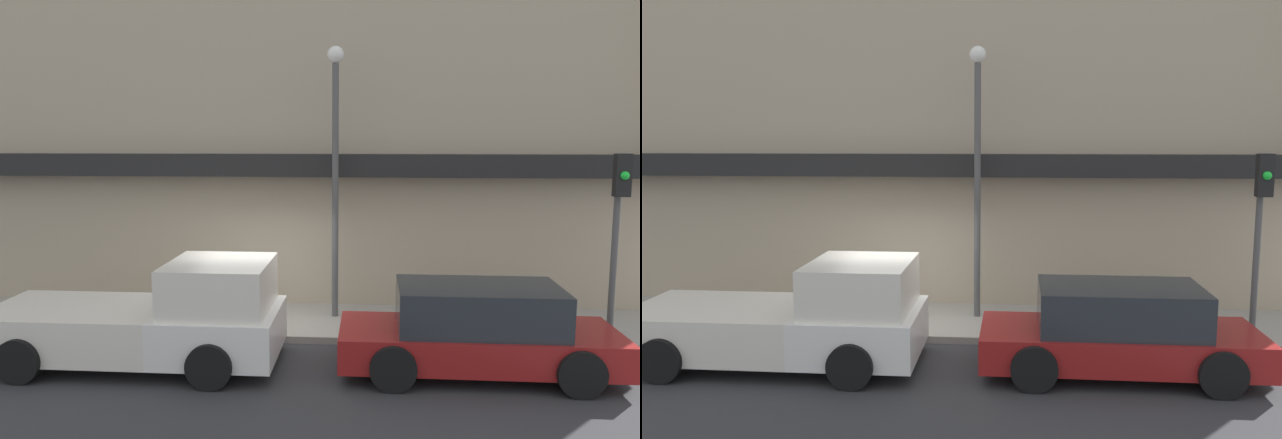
% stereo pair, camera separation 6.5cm
% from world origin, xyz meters
% --- Properties ---
extents(ground_plane, '(80.00, 80.00, 0.00)m').
position_xyz_m(ground_plane, '(0.00, 0.00, 0.00)').
color(ground_plane, '#2D2D30').
extents(sidewalk, '(36.00, 2.53, 0.14)m').
position_xyz_m(sidewalk, '(0.00, 1.26, 0.07)').
color(sidewalk, '#9E998E').
rests_on(sidewalk, ground).
extents(building, '(19.80, 3.80, 11.14)m').
position_xyz_m(building, '(0.02, 4.01, 5.12)').
color(building, tan).
rests_on(building, ground).
extents(pickup_truck, '(5.16, 2.32, 1.89)m').
position_xyz_m(pickup_truck, '(-1.63, -1.29, 0.83)').
color(pickup_truck, white).
rests_on(pickup_truck, ground).
extents(parked_car, '(4.70, 2.01, 1.55)m').
position_xyz_m(parked_car, '(4.00, -1.29, 0.76)').
color(parked_car, maroon).
rests_on(parked_car, ground).
extents(fire_hydrant, '(0.21, 0.21, 0.61)m').
position_xyz_m(fire_hydrant, '(-1.12, 0.44, 0.45)').
color(fire_hydrant, red).
rests_on(fire_hydrant, sidewalk).
extents(street_lamp, '(0.36, 0.36, 5.78)m').
position_xyz_m(street_lamp, '(1.40, 1.50, 3.74)').
color(street_lamp, '#4C4C4C').
rests_on(street_lamp, sidewalk).
extents(traffic_light, '(0.28, 0.42, 3.60)m').
position_xyz_m(traffic_light, '(6.82, 0.29, 2.62)').
color(traffic_light, '#4C4C4C').
rests_on(traffic_light, sidewalk).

